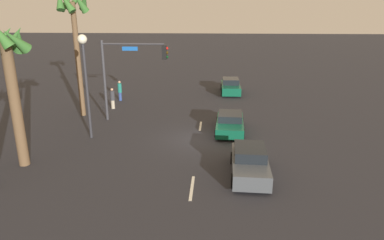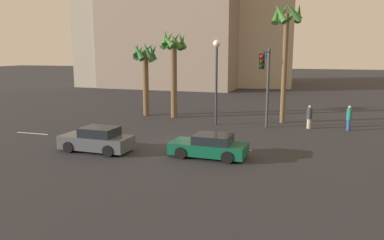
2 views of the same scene
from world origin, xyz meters
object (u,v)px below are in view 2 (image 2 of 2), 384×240
(pedestrian_0, at_px, (349,117))
(streetlamp, at_px, (217,66))
(palm_tree_0, at_px, (174,55))
(car_1, at_px, (209,146))
(palm_tree_2, at_px, (145,61))
(palm_tree_1, at_px, (286,30))
(building_2, at_px, (240,17))
(pedestrian_1, at_px, (309,116))
(traffic_signal, at_px, (266,75))
(car_2, at_px, (97,140))

(pedestrian_0, bearing_deg, streetlamp, -175.77)
(pedestrian_0, bearing_deg, palm_tree_0, 173.94)
(car_1, xyz_separation_m, palm_tree_2, (-8.74, 11.26, 4.15))
(palm_tree_1, relative_size, building_2, 0.41)
(pedestrian_1, height_order, palm_tree_1, palm_tree_1)
(traffic_signal, height_order, palm_tree_1, palm_tree_1)
(car_2, relative_size, palm_tree_2, 0.64)
(palm_tree_1, bearing_deg, building_2, 105.66)
(car_1, bearing_deg, pedestrian_1, 61.80)
(streetlamp, height_order, building_2, building_2)
(car_1, relative_size, pedestrian_1, 2.40)
(streetlamp, relative_size, pedestrian_1, 3.75)
(palm_tree_1, height_order, building_2, building_2)
(car_1, relative_size, traffic_signal, 0.71)
(car_2, relative_size, pedestrian_1, 2.40)
(pedestrian_0, relative_size, palm_tree_1, 0.19)
(car_1, relative_size, pedestrian_0, 2.30)
(traffic_signal, relative_size, pedestrian_0, 3.23)
(pedestrian_0, distance_m, building_2, 41.23)
(palm_tree_1, bearing_deg, palm_tree_2, 179.92)
(car_2, xyz_separation_m, streetlamp, (4.57, 9.62, 3.84))
(palm_tree_2, bearing_deg, car_1, -52.16)
(traffic_signal, relative_size, palm_tree_0, 0.78)
(car_2, bearing_deg, traffic_signal, 43.90)
(palm_tree_2, bearing_deg, car_2, -78.80)
(car_1, height_order, pedestrian_1, pedestrian_1)
(car_1, relative_size, palm_tree_1, 0.44)
(pedestrian_1, distance_m, building_2, 40.48)
(palm_tree_1, xyz_separation_m, building_2, (-9.93, 35.42, 4.34))
(traffic_signal, relative_size, palm_tree_1, 0.62)
(palm_tree_1, bearing_deg, streetlamp, -154.14)
(pedestrian_1, distance_m, palm_tree_1, 6.83)
(palm_tree_0, distance_m, palm_tree_2, 2.78)
(car_2, bearing_deg, car_1, 6.55)
(car_1, relative_size, car_2, 1.00)
(palm_tree_1, relative_size, palm_tree_2, 1.46)
(streetlamp, height_order, palm_tree_2, palm_tree_2)
(traffic_signal, bearing_deg, palm_tree_2, 160.29)
(car_2, xyz_separation_m, palm_tree_2, (-2.37, 11.99, 4.09))
(pedestrian_1, height_order, building_2, building_2)
(car_1, height_order, traffic_signal, traffic_signal)
(streetlamp, xyz_separation_m, palm_tree_1, (4.86, 2.36, 2.69))
(building_2, bearing_deg, palm_tree_0, -94.12)
(car_2, bearing_deg, palm_tree_2, 101.20)
(car_1, relative_size, streetlamp, 0.64)
(pedestrian_0, height_order, palm_tree_0, palm_tree_0)
(car_1, xyz_separation_m, palm_tree_1, (3.06, 11.24, 6.60))
(car_2, xyz_separation_m, building_2, (-0.50, 47.39, 10.87))
(streetlamp, xyz_separation_m, pedestrian_1, (6.88, 0.59, -3.59))
(pedestrian_1, bearing_deg, streetlamp, -175.09)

